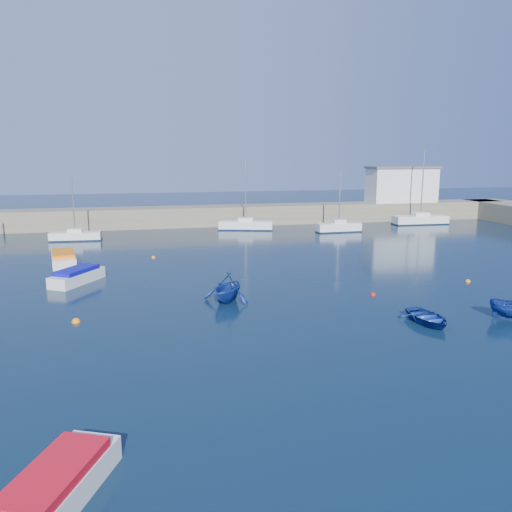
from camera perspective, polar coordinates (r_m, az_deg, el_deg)
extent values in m
plane|color=#0B1F33|center=(25.50, 6.40, -10.41)|extent=(220.00, 220.00, 0.00)
cube|color=#6F6854|center=(69.25, -6.22, 4.58)|extent=(96.00, 4.50, 2.60)
cube|color=silver|center=(78.28, 16.30, 7.76)|extent=(10.00, 4.00, 5.00)
cube|color=silver|center=(60.01, -19.93, 2.13)|extent=(5.68, 1.93, 0.98)
cylinder|color=#B7BABC|center=(59.57, -20.17, 5.64)|extent=(0.14, 0.14, 6.42)
cube|color=silver|center=(64.82, -1.17, 3.52)|extent=(7.16, 3.81, 1.13)
cylinder|color=#B7BABC|center=(64.35, -1.18, 7.52)|extent=(0.16, 0.16, 7.93)
cube|color=silver|center=(63.75, 9.42, 3.23)|extent=(5.69, 1.72, 1.11)
cylinder|color=#B7BABC|center=(63.33, 9.53, 6.64)|extent=(0.17, 0.17, 6.50)
cube|color=silver|center=(73.81, 18.25, 3.93)|extent=(7.76, 2.43, 1.18)
cylinder|color=#B7BABC|center=(73.37, 18.49, 7.81)|extent=(0.17, 0.17, 8.84)
cube|color=silver|center=(40.00, -19.76, -2.32)|extent=(3.87, 4.86, 0.84)
cube|color=#0D0D8F|center=(39.88, -19.81, -1.52)|extent=(3.18, 3.82, 0.31)
cube|color=silver|center=(47.44, -21.14, -0.36)|extent=(2.82, 5.71, 0.82)
cube|color=orange|center=(47.33, -21.19, 0.31)|extent=(2.49, 4.35, 0.31)
cube|color=silver|center=(16.13, -21.91, -23.63)|extent=(3.38, 4.90, 0.79)
cube|color=red|center=(15.83, -22.07, -22.01)|extent=(2.83, 3.81, 0.30)
imported|color=navy|center=(30.38, 19.02, -6.67)|extent=(2.57, 3.47, 0.69)
imported|color=navy|center=(32.88, -3.32, -3.60)|extent=(4.56, 4.70, 1.89)
sphere|color=orange|center=(30.83, -19.87, -7.14)|extent=(0.51, 0.51, 0.51)
sphere|color=#BA120E|center=(35.41, 13.21, -4.38)|extent=(0.39, 0.39, 0.39)
sphere|color=orange|center=(41.36, 23.05, -2.73)|extent=(0.40, 0.40, 0.40)
sphere|color=orange|center=(47.93, -11.63, -0.20)|extent=(0.38, 0.38, 0.38)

